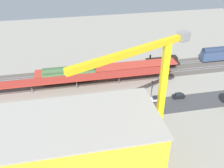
% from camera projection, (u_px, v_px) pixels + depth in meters
% --- Properties ---
extents(ground_plane, '(198.13, 198.13, 0.00)m').
position_uv_depth(ground_plane, '(109.00, 108.00, 84.57)').
color(ground_plane, '#9E998C').
rests_on(ground_plane, ground).
extents(rail_bed, '(123.90, 14.73, 0.01)m').
position_uv_depth(rail_bed, '(99.00, 75.00, 102.87)').
color(rail_bed, '#5B544C').
rests_on(rail_bed, ground).
extents(street_asphalt, '(123.87, 9.64, 0.01)m').
position_uv_depth(street_asphalt, '(110.00, 112.00, 82.73)').
color(street_asphalt, '#424244').
rests_on(street_asphalt, ground).
extents(track_rails, '(123.83, 8.29, 0.12)m').
position_uv_depth(track_rails, '(99.00, 75.00, 102.78)').
color(track_rails, '#9E9EA8').
rests_on(track_rails, ground).
extents(platform_canopy_near, '(69.14, 4.92, 4.45)m').
position_uv_depth(platform_canopy_near, '(76.00, 78.00, 92.45)').
color(platform_canopy_near, '#B73328').
rests_on(platform_canopy_near, ground).
extents(platform_canopy_far, '(54.56, 5.77, 4.13)m').
position_uv_depth(platform_canopy_far, '(108.00, 67.00, 100.14)').
color(platform_canopy_far, '#C63D2D').
rests_on(platform_canopy_far, ground).
extents(locomotive, '(14.45, 3.08, 5.27)m').
position_uv_depth(locomotive, '(163.00, 61.00, 108.91)').
color(locomotive, black).
rests_on(locomotive, ground).
extents(passenger_coach, '(16.05, 3.19, 6.32)m').
position_uv_depth(passenger_coach, '(219.00, 53.00, 112.27)').
color(passenger_coach, black).
rests_on(passenger_coach, ground).
extents(freight_coach_far, '(19.37, 3.25, 6.41)m').
position_uv_depth(freight_coach_far, '(69.00, 74.00, 96.71)').
color(freight_coach_far, black).
rests_on(freight_coach_far, ground).
extents(parked_car_0, '(4.16, 1.86, 1.75)m').
position_uv_depth(parked_car_0, '(178.00, 96.00, 89.05)').
color(parked_car_0, black).
rests_on(parked_car_0, ground).
extents(parked_car_1, '(4.28, 1.90, 1.64)m').
position_uv_depth(parked_car_1, '(156.00, 99.00, 87.58)').
color(parked_car_1, black).
rests_on(parked_car_1, ground).
extents(parked_car_2, '(4.82, 1.91, 1.78)m').
position_uv_depth(parked_car_2, '(131.00, 101.00, 86.52)').
color(parked_car_2, black).
rests_on(parked_car_2, ground).
extents(parked_car_3, '(4.62, 1.97, 1.84)m').
position_uv_depth(parked_car_3, '(105.00, 103.00, 85.33)').
color(parked_car_3, black).
rests_on(parked_car_3, ground).
extents(parked_car_4, '(4.07, 1.92, 1.56)m').
position_uv_depth(parked_car_4, '(80.00, 108.00, 83.57)').
color(parked_car_4, black).
rests_on(parked_car_4, ground).
extents(construction_building, '(34.24, 17.94, 16.11)m').
position_uv_depth(construction_building, '(79.00, 150.00, 57.99)').
color(construction_building, yellow).
rests_on(construction_building, ground).
extents(construction_roof_slab, '(34.84, 18.54, 0.40)m').
position_uv_depth(construction_roof_slab, '(77.00, 121.00, 53.67)').
color(construction_roof_slab, '#ADA89E').
rests_on(construction_roof_slab, construction_building).
extents(tower_crane, '(27.19, 13.25, 31.25)m').
position_uv_depth(tower_crane, '(153.00, 91.00, 58.23)').
color(tower_crane, gray).
rests_on(tower_crane, ground).
extents(box_truck_0, '(10.09, 2.73, 3.47)m').
position_uv_depth(box_truck_0, '(21.00, 138.00, 70.33)').
color(box_truck_0, black).
rests_on(box_truck_0, ground).
extents(box_truck_1, '(9.56, 2.48, 3.29)m').
position_uv_depth(box_truck_1, '(31.00, 138.00, 70.28)').
color(box_truck_1, black).
rests_on(box_truck_1, ground).
extents(box_truck_2, '(8.57, 3.03, 3.65)m').
position_uv_depth(box_truck_2, '(50.00, 131.00, 72.57)').
color(box_truck_2, black).
rests_on(box_truck_2, ground).
extents(street_tree_0, '(6.05, 6.05, 8.67)m').
position_uv_depth(street_tree_0, '(138.00, 103.00, 77.28)').
color(street_tree_0, brown).
rests_on(street_tree_0, ground).
extents(street_tree_2, '(5.62, 5.62, 8.36)m').
position_uv_depth(street_tree_2, '(59.00, 112.00, 73.58)').
color(street_tree_2, brown).
rests_on(street_tree_2, ground).
extents(traffic_light, '(0.50, 0.36, 6.93)m').
position_uv_depth(traffic_light, '(152.00, 87.00, 86.63)').
color(traffic_light, '#333333').
rests_on(traffic_light, ground).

